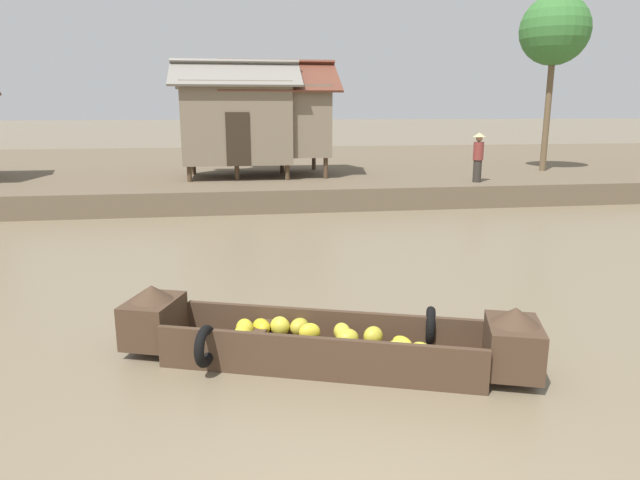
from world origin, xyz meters
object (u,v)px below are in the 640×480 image
object	(u,v)px
banana_boat	(322,339)
stilt_house_right	(278,119)
palm_tree_near	(555,31)
stilt_house_mid_right	(237,121)
vendor_person	(478,155)

from	to	relation	value
banana_boat	stilt_house_right	size ratio (longest dim) A/B	1.23
banana_boat	palm_tree_near	distance (m)	19.28
stilt_house_mid_right	vendor_person	size ratio (longest dim) A/B	2.69
stilt_house_mid_right	palm_tree_near	size ratio (longest dim) A/B	0.67
stilt_house_right	palm_tree_near	xyz separation A→B (m)	(10.64, -0.27, 3.25)
stilt_house_right	palm_tree_near	distance (m)	11.13
stilt_house_mid_right	vendor_person	xyz separation A→B (m)	(8.01, -2.66, -1.10)
banana_boat	vendor_person	bearing A→B (deg)	58.28
stilt_house_mid_right	palm_tree_near	distance (m)	12.59
stilt_house_right	banana_boat	bearing A→B (deg)	-92.42
banana_boat	vendor_person	world-z (taller)	vendor_person
palm_tree_near	vendor_person	bearing A→B (deg)	-143.79
banana_boat	palm_tree_near	world-z (taller)	palm_tree_near
stilt_house_right	vendor_person	bearing A→B (deg)	-26.85
banana_boat	stilt_house_mid_right	world-z (taller)	stilt_house_mid_right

